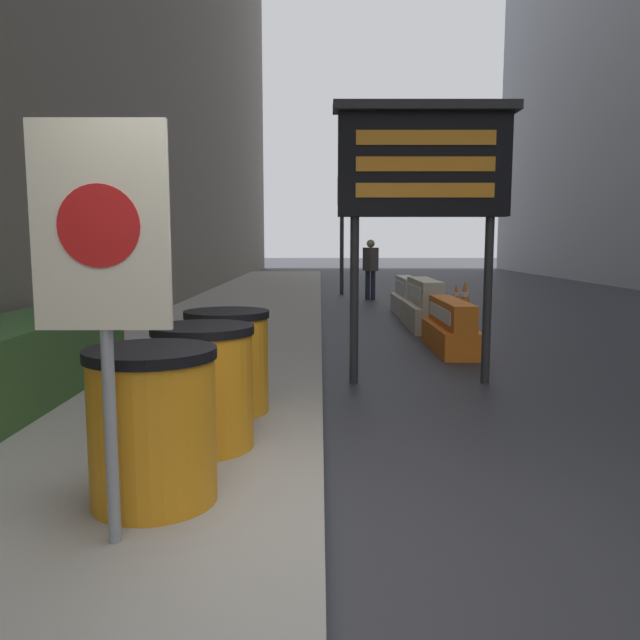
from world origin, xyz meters
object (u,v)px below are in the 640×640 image
object	(u,v)px
jersey_barrier_orange_near	(448,328)
jersey_barrier_white	(404,298)
pedestrian_worker	(368,264)
jersey_barrier_cream	(421,307)
traffic_cone_near	(462,297)
message_board	(421,168)
barrel_drum_back	(225,361)
barrel_drum_foreground	(150,425)
barrel_drum_middle	(201,386)
traffic_light_near_curb	(339,209)
warning_sign	(98,256)
traffic_cone_mid	(453,297)

from	to	relation	value
jersey_barrier_orange_near	jersey_barrier_white	size ratio (longest dim) A/B	1.07
jersey_barrier_white	pedestrian_worker	distance (m)	3.65
jersey_barrier_cream	traffic_cone_near	world-z (taller)	jersey_barrier_cream
message_board	jersey_barrier_orange_near	xyz separation A→B (m)	(0.81, 2.18, -2.10)
barrel_drum_back	jersey_barrier_orange_near	world-z (taller)	barrel_drum_back
jersey_barrier_white	barrel_drum_back	bearing A→B (deg)	-107.61
jersey_barrier_orange_near	barrel_drum_foreground	bearing A→B (deg)	-116.29
message_board	jersey_barrier_white	distance (m)	7.22
barrel_drum_middle	jersey_barrier_cream	world-z (taller)	barrel_drum_middle
traffic_light_near_curb	warning_sign	bearing A→B (deg)	-95.85
warning_sign	jersey_barrier_cream	xyz separation A→B (m)	(2.96, 8.76, -1.15)
barrel_drum_middle	warning_sign	xyz separation A→B (m)	(-0.18, -1.44, 0.95)
barrel_drum_back	pedestrian_worker	world-z (taller)	pedestrian_worker
barrel_drum_middle	traffic_light_near_curb	xyz separation A→B (m)	(1.50, 14.90, 2.00)
jersey_barrier_orange_near	traffic_cone_near	size ratio (longest dim) A/B	2.59
barrel_drum_middle	pedestrian_worker	size ratio (longest dim) A/B	0.52
warning_sign	jersey_barrier_orange_near	xyz separation A→B (m)	(2.96, 6.36, -1.22)
message_board	traffic_cone_mid	distance (m)	8.56
warning_sign	traffic_cone_near	distance (m)	12.12
traffic_cone_mid	traffic_light_near_curb	bearing A→B (deg)	122.25
message_board	traffic_cone_near	distance (m)	7.70
barrel_drum_middle	message_board	bearing A→B (deg)	54.21
message_board	traffic_light_near_curb	distance (m)	12.18
pedestrian_worker	barrel_drum_foreground	bearing A→B (deg)	-34.01
barrel_drum_middle	traffic_cone_mid	size ratio (longest dim) A/B	1.42
jersey_barrier_orange_near	traffic_cone_near	distance (m)	5.10
message_board	jersey_barrier_white	bearing A→B (deg)	83.28
traffic_cone_mid	jersey_barrier_white	bearing A→B (deg)	-139.92
traffic_cone_near	pedestrian_worker	size ratio (longest dim) A/B	0.44
barrel_drum_back	traffic_light_near_curb	size ratio (longest dim) A/B	0.24
jersey_barrier_cream	traffic_cone_near	bearing A→B (deg)	61.93
traffic_cone_mid	barrel_drum_foreground	bearing A→B (deg)	-109.93
barrel_drum_foreground	barrel_drum_back	size ratio (longest dim) A/B	1.00
jersey_barrier_cream	traffic_light_near_curb	size ratio (longest dim) A/B	0.56
jersey_barrier_cream	traffic_light_near_curb	xyz separation A→B (m)	(-1.29, 7.59, 2.20)
message_board	jersey_barrier_white	world-z (taller)	message_board
barrel_drum_middle	traffic_cone_near	xyz separation A→B (m)	(4.12, 9.83, -0.24)
barrel_drum_middle	message_board	size ratio (longest dim) A/B	0.28
barrel_drum_foreground	pedestrian_worker	bearing A→B (deg)	80.55
message_board	traffic_cone_near	xyz separation A→B (m)	(2.15, 7.10, -2.07)
traffic_light_near_curb	barrel_drum_foreground	bearing A→B (deg)	-95.78
jersey_barrier_cream	traffic_light_near_curb	world-z (taller)	traffic_light_near_curb
barrel_drum_back	traffic_light_near_curb	bearing A→B (deg)	84.01
traffic_cone_mid	traffic_light_near_curb	distance (m)	5.44
barrel_drum_foreground	message_board	bearing A→B (deg)	60.46
barrel_drum_back	traffic_cone_near	xyz separation A→B (m)	(4.09, 8.89, -0.24)
traffic_light_near_curb	pedestrian_worker	world-z (taller)	traffic_light_near_curb
barrel_drum_middle	traffic_cone_near	bearing A→B (deg)	67.26
barrel_drum_back	jersey_barrier_orange_near	bearing A→B (deg)	55.31
traffic_cone_near	pedestrian_worker	distance (m)	3.88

